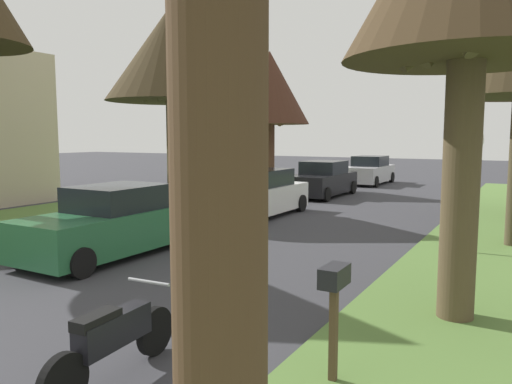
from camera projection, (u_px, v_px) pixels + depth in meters
The scene contains 9 objects.
stop_sign_far at pixel (464, 158), 11.20m from camera, with size 0.81×0.34×2.97m.
street_tree_left_mid_b at pixel (170, 56), 16.79m from camera, with size 4.39×4.39×6.93m.
street_tree_left_far at pixel (270, 89), 24.10m from camera, with size 3.88×3.88×6.73m.
parked_sedan_green at pixel (113, 223), 11.26m from camera, with size 1.94×4.40×1.57m.
parked_sedan_white at pixel (258, 195), 16.78m from camera, with size 1.94×4.40×1.57m.
parked_sedan_black at pixel (322, 180), 22.25m from camera, with size 1.94×4.40×1.57m.
parked_sedan_silver at pixel (369, 171), 27.94m from camera, with size 1.94×4.40×1.57m.
parked_motorcycle at pixel (113, 339), 5.44m from camera, with size 0.60×2.05×0.97m.
curbside_mailbox at pixel (334, 290), 5.30m from camera, with size 0.22×0.44×1.27m.
Camera 1 is at (6.08, -0.58, 2.69)m, focal length 34.82 mm.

